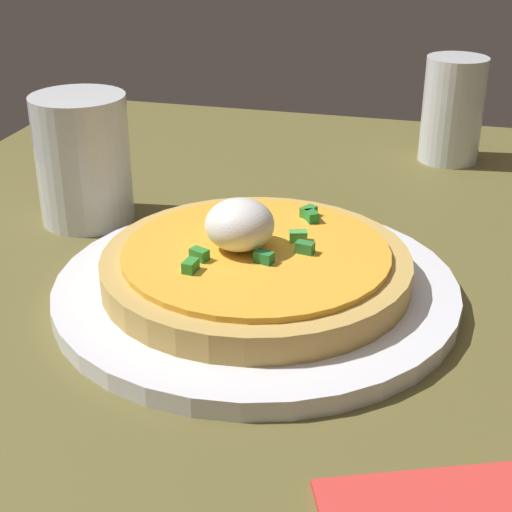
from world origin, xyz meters
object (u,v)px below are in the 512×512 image
pizza (255,263)px  cup_near (84,165)px  cup_far (452,114)px  plate (256,289)px

pizza → cup_near: size_ratio=1.98×
pizza → cup_near: bearing=60.7°
cup_near → cup_far: size_ratio=1.02×
pizza → cup_far: cup_far is taller
plate → cup_far: cup_far is taller
plate → pizza: 2.15cm
plate → cup_far: 37.79cm
cup_near → cup_far: 39.84cm
pizza → cup_near: (10.32, 18.37, 2.28)cm
cup_far → plate: bearing=160.5°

